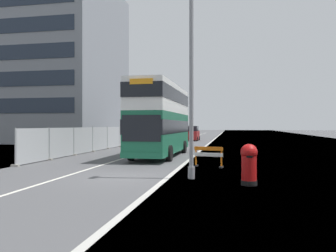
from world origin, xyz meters
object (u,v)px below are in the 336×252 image
(double_decker_bus, at_px, (161,119))
(car_receding_mid, at_px, (192,134))
(lamppost_foreground, at_px, (191,81))
(red_pillar_postbox, at_px, (249,163))
(roadworks_barrier, at_px, (208,155))
(car_receding_far, at_px, (178,133))
(car_oncoming_near, at_px, (156,135))

(double_decker_bus, distance_m, car_receding_mid, 24.41)
(lamppost_foreground, bearing_deg, car_receding_mid, 96.58)
(double_decker_bus, distance_m, red_pillar_postbox, 12.37)
(red_pillar_postbox, distance_m, roadworks_barrier, 5.42)
(lamppost_foreground, bearing_deg, double_decker_bus, 108.97)
(roadworks_barrier, relative_size, car_receding_far, 0.36)
(red_pillar_postbox, xyz_separation_m, roadworks_barrier, (-1.87, 5.09, -0.17))
(red_pillar_postbox, relative_size, car_oncoming_near, 0.36)
(red_pillar_postbox, distance_m, car_receding_mid, 35.73)
(car_receding_far, bearing_deg, car_receding_mid, -66.84)
(lamppost_foreground, height_order, car_receding_far, lamppost_foreground)
(lamppost_foreground, xyz_separation_m, car_oncoming_near, (-7.69, 27.26, -3.12))
(red_pillar_postbox, xyz_separation_m, car_receding_mid, (-6.24, 35.18, 0.15))
(car_oncoming_near, height_order, car_receding_far, car_oncoming_near)
(double_decker_bus, relative_size, car_receding_far, 2.41)
(double_decker_bus, xyz_separation_m, roadworks_barrier, (3.80, -5.75, -2.04))
(lamppost_foreground, relative_size, roadworks_barrier, 5.37)
(double_decker_bus, xyz_separation_m, car_receding_far, (-3.85, 31.99, -1.75))
(lamppost_foreground, relative_size, red_pillar_postbox, 5.61)
(red_pillar_postbox, relative_size, roadworks_barrier, 0.96)
(red_pillar_postbox, bearing_deg, car_receding_far, 102.53)
(double_decker_bus, height_order, car_receding_far, double_decker_bus)
(double_decker_bus, xyz_separation_m, lamppost_foreground, (3.36, -9.76, 1.40))
(car_oncoming_near, bearing_deg, lamppost_foreground, -74.24)
(roadworks_barrier, height_order, car_receding_far, car_receding_far)
(roadworks_barrier, relative_size, car_receding_mid, 0.37)
(red_pillar_postbox, distance_m, car_receding_far, 43.86)
(lamppost_foreground, height_order, car_oncoming_near, lamppost_foreground)
(double_decker_bus, height_order, lamppost_foreground, lamppost_foreground)
(roadworks_barrier, distance_m, car_oncoming_near, 24.63)
(car_receding_far, bearing_deg, roadworks_barrier, -78.55)
(car_receding_mid, bearing_deg, double_decker_bus, -88.63)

